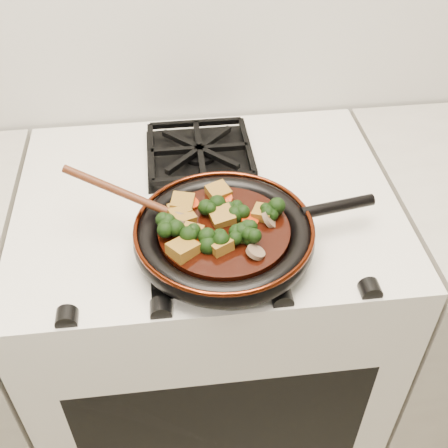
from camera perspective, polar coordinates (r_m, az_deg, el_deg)
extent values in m
cube|color=silver|center=(1.46, -1.45, -11.09)|extent=(0.76, 0.60, 0.90)
cylinder|color=black|center=(0.99, 0.00, -1.58)|extent=(0.29, 0.29, 0.01)
torus|color=black|center=(0.98, 0.00, -1.20)|extent=(0.32, 0.32, 0.04)
torus|color=#4E1A0B|center=(0.97, 0.00, -0.31)|extent=(0.32, 0.32, 0.01)
cylinder|color=black|center=(1.04, 11.45, 1.76)|extent=(0.14, 0.05, 0.02)
cylinder|color=black|center=(0.98, 0.00, -0.91)|extent=(0.23, 0.23, 0.02)
cube|color=brown|center=(1.00, -4.47, 1.30)|extent=(0.05, 0.04, 0.02)
cube|color=brown|center=(0.96, -3.22, -0.88)|extent=(0.04, 0.04, 0.02)
cube|color=brown|center=(1.04, -0.58, 3.22)|extent=(0.05, 0.05, 0.03)
cube|color=brown|center=(0.98, -4.30, 0.66)|extent=(0.05, 0.05, 0.03)
cube|color=brown|center=(0.93, -4.19, -2.56)|extent=(0.06, 0.06, 0.03)
cube|color=brown|center=(1.01, -4.25, 2.06)|extent=(0.05, 0.05, 0.03)
cube|color=brown|center=(0.93, -0.54, -2.03)|extent=(0.05, 0.05, 0.03)
cube|color=brown|center=(0.99, 3.98, 1.11)|extent=(0.05, 0.05, 0.02)
cube|color=brown|center=(0.98, -0.19, 0.69)|extent=(0.05, 0.05, 0.03)
cylinder|color=#B92905|center=(1.02, -3.43, 2.14)|extent=(0.03, 0.03, 0.02)
cylinder|color=#B92905|center=(0.99, 1.00, 0.91)|extent=(0.03, 0.03, 0.01)
cylinder|color=#B92905|center=(0.98, 2.63, 0.42)|extent=(0.03, 0.03, 0.02)
cylinder|color=#B92905|center=(0.94, -2.72, -1.74)|extent=(0.03, 0.03, 0.01)
cylinder|color=#B92905|center=(1.03, 0.13, 2.59)|extent=(0.03, 0.03, 0.02)
cylinder|color=brown|center=(0.92, 3.22, -2.87)|extent=(0.04, 0.04, 0.02)
cylinder|color=brown|center=(0.99, -4.55, 0.81)|extent=(0.04, 0.03, 0.03)
cylinder|color=brown|center=(0.98, 4.69, 0.53)|extent=(0.04, 0.04, 0.03)
cylinder|color=brown|center=(0.98, -4.84, 0.03)|extent=(0.04, 0.04, 0.03)
ellipsoid|color=#4C2210|center=(0.99, -4.51, 0.75)|extent=(0.07, 0.06, 0.02)
cylinder|color=#4C2210|center=(1.00, -10.33, 3.16)|extent=(0.02, 0.02, 0.22)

